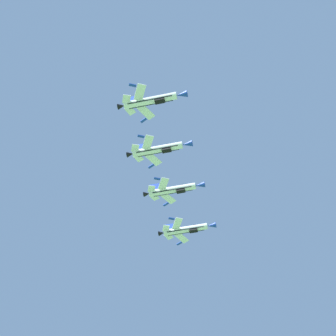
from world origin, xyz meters
TOP-DOWN VIEW (x-y plane):
  - fighter_jet_lead at (51.90, 104.07)m, footprint 13.32×12.10m
  - fighter_jet_left_wing at (42.05, 91.87)m, footprint 13.32×12.12m
  - fighter_jet_right_wing at (32.69, 80.46)m, footprint 13.32×12.12m
  - fighter_jet_left_outer at (25.61, 68.99)m, footprint 13.32×12.11m

SIDE VIEW (x-z plane):
  - fighter_jet_right_wing at x=32.69m, z-range 105.00..109.36m
  - fighter_jet_lead at x=51.90m, z-range 105.78..110.16m
  - fighter_jet_left_wing at x=42.05m, z-range 105.82..110.16m
  - fighter_jet_left_outer at x=25.61m, z-range 106.10..110.48m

